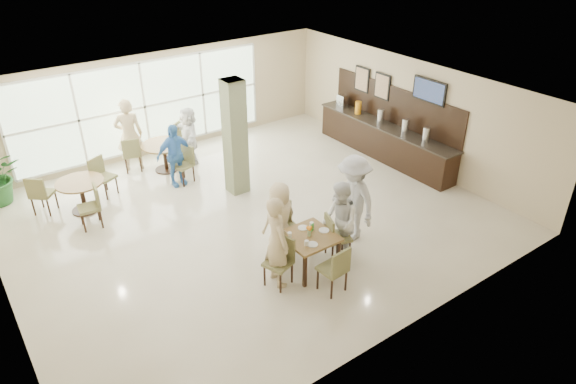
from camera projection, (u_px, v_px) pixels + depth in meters
ground at (250, 216)px, 11.62m from camera, size 10.00×10.00×0.00m
room_shell at (247, 147)px, 10.79m from camera, size 10.00×10.00×10.00m
window_bank at (145, 107)px, 13.84m from camera, size 7.00×0.04×7.00m
column at (235, 138)px, 11.99m from camera, size 0.45×0.45×2.80m
main_table at (309, 240)px, 9.64m from camera, size 0.94×0.94×0.75m
round_table_left at (81, 189)px, 11.56m from camera, size 1.05×1.05×0.75m
round_table_right at (164, 150)px, 13.37m from camera, size 1.16×1.16×0.75m
chairs_main_table at (309, 248)px, 9.71m from camera, size 2.01×2.07×0.95m
chairs_table_left at (79, 192)px, 11.60m from camera, size 2.01×1.80×0.95m
chairs_table_right at (166, 153)px, 13.47m from camera, size 2.09×2.03×0.95m
tabletop_clutter at (308, 232)px, 9.58m from camera, size 0.80×0.74×0.21m
buffet_counter at (384, 138)px, 14.10m from camera, size 0.64×4.70×1.95m
wall_tv at (429, 91)px, 12.66m from camera, size 0.06×1.00×0.58m
framed_art_a at (382, 86)px, 13.95m from camera, size 0.05×0.55×0.70m
framed_art_b at (362, 79)px, 14.51m from camera, size 0.05×0.55×0.70m
teen_left at (277, 242)px, 9.16m from camera, size 0.52×0.71×1.80m
teen_far at (280, 218)px, 10.11m from camera, size 0.76×0.43×1.52m
teen_right at (340, 221)px, 9.93m from camera, size 0.87×0.96×1.62m
teen_standing at (353, 198)px, 10.44m from camera, size 0.78×1.26×1.88m
adult_a at (175, 155)px, 12.56m from camera, size 0.96×0.56×1.60m
adult_b at (189, 135)px, 13.72m from camera, size 0.86×1.53×1.55m
adult_standing at (129, 135)px, 13.24m from camera, size 0.81×0.65×1.94m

